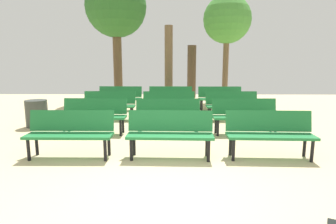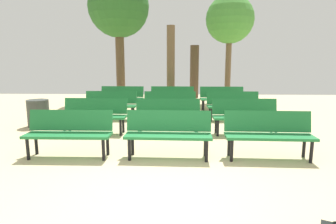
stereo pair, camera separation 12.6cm
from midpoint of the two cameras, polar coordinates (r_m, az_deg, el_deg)
ground_plane at (r=4.02m, az=-1.49°, el=-16.28°), size 24.00×24.00×0.00m
bench_r0_c0 at (r=5.66m, az=-19.65°, el=-3.58°), size 1.60×0.48×0.87m
bench_r0_c1 at (r=5.32m, az=-0.25°, el=-3.85°), size 1.61×0.53×0.87m
bench_r0_c2 at (r=5.61m, az=19.14°, el=-3.68°), size 1.62×0.54×0.87m
bench_r1_c0 at (r=7.34m, az=-15.08°, el=-0.32°), size 1.61×0.51×0.87m
bench_r1_c1 at (r=7.03m, az=-0.51°, el=-0.41°), size 1.61×0.50×0.87m
bench_r1_c2 at (r=7.28m, az=14.70°, el=-0.38°), size 1.60×0.49×0.87m
bench_r2_c0 at (r=9.02m, az=-12.09°, el=1.70°), size 1.61×0.50×0.87m
bench_r2_c1 at (r=8.75m, az=-0.24°, el=1.67°), size 1.60×0.50×0.87m
bench_r2_c2 at (r=8.97m, az=12.33°, el=1.64°), size 1.61×0.51×0.87m
bench_r3_c0 at (r=10.73m, az=-9.97°, el=3.07°), size 1.62×0.54×0.87m
bench_r3_c1 at (r=10.54m, az=0.17°, el=3.10°), size 1.61×0.52×0.87m
bench_r3_c2 at (r=10.66m, az=10.11°, el=3.02°), size 1.60×0.50×0.87m
tree_0 at (r=11.70m, az=-0.18°, el=9.21°), size 0.33×0.33×3.22m
tree_1 at (r=13.43m, az=-10.70°, el=19.89°), size 2.68×2.68×5.51m
tree_2 at (r=14.29m, az=4.52°, el=8.07°), size 0.43×0.43×2.58m
tree_3 at (r=13.24m, az=11.51°, el=17.61°), size 2.09×2.09×4.65m
trash_bin at (r=8.67m, az=-25.28°, el=-0.27°), size 0.58×0.58×0.74m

